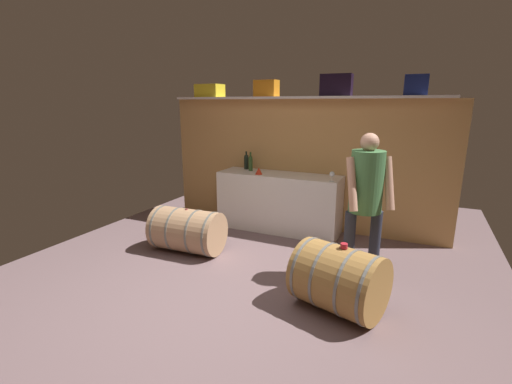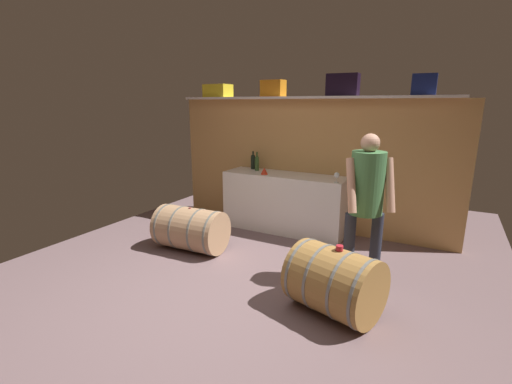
{
  "view_description": "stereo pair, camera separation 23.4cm",
  "coord_description": "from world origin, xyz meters",
  "px_view_note": "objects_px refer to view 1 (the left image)",
  "views": [
    {
      "loc": [
        1.69,
        -2.77,
        1.93
      ],
      "look_at": [
        0.05,
        0.75,
        0.96
      ],
      "focal_mm": 24.92,
      "sensor_mm": 36.0,
      "label": 1
    },
    {
      "loc": [
        1.9,
        -2.66,
        1.93
      ],
      "look_at": [
        0.05,
        0.75,
        0.96
      ],
      "focal_mm": 24.92,
      "sensor_mm": 36.0,
      "label": 2
    }
  ],
  "objects_px": {
    "toolcase_yellow": "(210,91)",
    "toolcase_navy": "(416,85)",
    "wine_bottle_dark": "(246,161)",
    "tasting_cup": "(344,246)",
    "wine_barrel_near": "(339,279)",
    "wine_glass": "(332,174)",
    "toolcase_black": "(336,85)",
    "winemaker_pouring": "(366,193)",
    "work_cabinet": "(279,202)",
    "toolcase_orange": "(266,88)",
    "wine_bottle_green": "(251,163)",
    "red_funnel": "(259,171)",
    "wine_barrel_far": "(187,230)"
  },
  "relations": [
    {
      "from": "toolcase_navy",
      "to": "toolcase_yellow",
      "type": "bearing_deg",
      "value": 178.56
    },
    {
      "from": "wine_barrel_near",
      "to": "wine_bottle_green",
      "type": "bearing_deg",
      "value": 150.82
    },
    {
      "from": "wine_barrel_near",
      "to": "tasting_cup",
      "type": "xyz_separation_m",
      "value": [
        0.03,
        -0.0,
        0.34
      ]
    },
    {
      "from": "toolcase_yellow",
      "to": "work_cabinet",
      "type": "bearing_deg",
      "value": -7.39
    },
    {
      "from": "tasting_cup",
      "to": "winemaker_pouring",
      "type": "distance_m",
      "value": 0.79
    },
    {
      "from": "toolcase_yellow",
      "to": "work_cabinet",
      "type": "distance_m",
      "value": 2.14
    },
    {
      "from": "toolcase_black",
      "to": "winemaker_pouring",
      "type": "bearing_deg",
      "value": -65.08
    },
    {
      "from": "wine_bottle_dark",
      "to": "wine_bottle_green",
      "type": "bearing_deg",
      "value": -39.48
    },
    {
      "from": "wine_barrel_far",
      "to": "red_funnel",
      "type": "bearing_deg",
      "value": 62.67
    },
    {
      "from": "wine_glass",
      "to": "red_funnel",
      "type": "xyz_separation_m",
      "value": [
        -1.12,
        0.04,
        -0.04
      ]
    },
    {
      "from": "toolcase_yellow",
      "to": "toolcase_navy",
      "type": "distance_m",
      "value": 3.08
    },
    {
      "from": "toolcase_black",
      "to": "wine_bottle_green",
      "type": "xyz_separation_m",
      "value": [
        -1.26,
        -0.13,
        -1.16
      ]
    },
    {
      "from": "wine_glass",
      "to": "wine_barrel_far",
      "type": "xyz_separation_m",
      "value": [
        -1.64,
        -1.1,
        -0.69
      ]
    },
    {
      "from": "toolcase_yellow",
      "to": "winemaker_pouring",
      "type": "xyz_separation_m",
      "value": [
        2.74,
        -1.32,
        -1.12
      ]
    },
    {
      "from": "wine_bottle_dark",
      "to": "red_funnel",
      "type": "bearing_deg",
      "value": -40.98
    },
    {
      "from": "red_funnel",
      "to": "wine_barrel_near",
      "type": "xyz_separation_m",
      "value": [
        1.6,
        -1.69,
        -0.62
      ]
    },
    {
      "from": "red_funnel",
      "to": "winemaker_pouring",
      "type": "xyz_separation_m",
      "value": [
        1.7,
        -0.98,
        0.06
      ]
    },
    {
      "from": "winemaker_pouring",
      "to": "wine_barrel_near",
      "type": "bearing_deg",
      "value": 51.34
    },
    {
      "from": "toolcase_black",
      "to": "toolcase_yellow",
      "type": "bearing_deg",
      "value": 177.89
    },
    {
      "from": "toolcase_navy",
      "to": "wine_glass",
      "type": "bearing_deg",
      "value": -158.99
    },
    {
      "from": "wine_glass",
      "to": "toolcase_navy",
      "type": "bearing_deg",
      "value": 22.44
    },
    {
      "from": "wine_barrel_far",
      "to": "toolcase_yellow",
      "type": "bearing_deg",
      "value": 106.5
    },
    {
      "from": "toolcase_orange",
      "to": "wine_bottle_green",
      "type": "bearing_deg",
      "value": -145.21
    },
    {
      "from": "toolcase_orange",
      "to": "wine_barrel_far",
      "type": "height_order",
      "value": "toolcase_orange"
    },
    {
      "from": "work_cabinet",
      "to": "toolcase_navy",
      "type": "bearing_deg",
      "value": 6.1
    },
    {
      "from": "red_funnel",
      "to": "winemaker_pouring",
      "type": "distance_m",
      "value": 1.96
    },
    {
      "from": "toolcase_yellow",
      "to": "wine_bottle_dark",
      "type": "height_order",
      "value": "toolcase_yellow"
    },
    {
      "from": "wine_bottle_dark",
      "to": "wine_barrel_near",
      "type": "distance_m",
      "value": 2.9
    },
    {
      "from": "work_cabinet",
      "to": "red_funnel",
      "type": "xyz_separation_m",
      "value": [
        -0.27,
        -0.15,
        0.5
      ]
    },
    {
      "from": "red_funnel",
      "to": "tasting_cup",
      "type": "distance_m",
      "value": 2.36
    },
    {
      "from": "toolcase_black",
      "to": "wine_barrel_far",
      "type": "height_order",
      "value": "toolcase_black"
    },
    {
      "from": "toolcase_orange",
      "to": "toolcase_black",
      "type": "bearing_deg",
      "value": 3.11
    },
    {
      "from": "red_funnel",
      "to": "wine_barrel_near",
      "type": "bearing_deg",
      "value": -46.46
    },
    {
      "from": "work_cabinet",
      "to": "toolcase_black",
      "type": "bearing_deg",
      "value": 14.08
    },
    {
      "from": "wine_glass",
      "to": "tasting_cup",
      "type": "distance_m",
      "value": 1.76
    },
    {
      "from": "wine_bottle_green",
      "to": "wine_barrel_near",
      "type": "distance_m",
      "value": 2.74
    },
    {
      "from": "work_cabinet",
      "to": "wine_glass",
      "type": "bearing_deg",
      "value": -12.81
    },
    {
      "from": "toolcase_orange",
      "to": "wine_glass",
      "type": "bearing_deg",
      "value": -15.27
    },
    {
      "from": "wine_bottle_dark",
      "to": "tasting_cup",
      "type": "xyz_separation_m",
      "value": [
        2.0,
        -2.01,
        -0.35
      ]
    },
    {
      "from": "wine_bottle_dark",
      "to": "winemaker_pouring",
      "type": "xyz_separation_m",
      "value": [
        2.07,
        -1.3,
        -0.01
      ]
    },
    {
      "from": "work_cabinet",
      "to": "red_funnel",
      "type": "relative_size",
      "value": 17.07
    },
    {
      "from": "work_cabinet",
      "to": "tasting_cup",
      "type": "distance_m",
      "value": 2.3
    },
    {
      "from": "toolcase_black",
      "to": "toolcase_navy",
      "type": "distance_m",
      "value": 1.02
    },
    {
      "from": "wine_bottle_green",
      "to": "wine_barrel_near",
      "type": "xyz_separation_m",
      "value": [
        1.84,
        -1.9,
        -0.7
      ]
    },
    {
      "from": "toolcase_black",
      "to": "red_funnel",
      "type": "height_order",
      "value": "toolcase_black"
    },
    {
      "from": "toolcase_orange",
      "to": "wine_bottle_green",
      "type": "xyz_separation_m",
      "value": [
        -0.21,
        -0.13,
        -1.13
      ]
    },
    {
      "from": "work_cabinet",
      "to": "winemaker_pouring",
      "type": "bearing_deg",
      "value": -38.41
    },
    {
      "from": "wine_barrel_near",
      "to": "winemaker_pouring",
      "type": "bearing_deg",
      "value": 99.09
    },
    {
      "from": "wine_bottle_green",
      "to": "tasting_cup",
      "type": "distance_m",
      "value": 2.69
    },
    {
      "from": "toolcase_navy",
      "to": "wine_glass",
      "type": "xyz_separation_m",
      "value": [
        -0.92,
        -0.38,
        -1.17
      ]
    }
  ]
}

